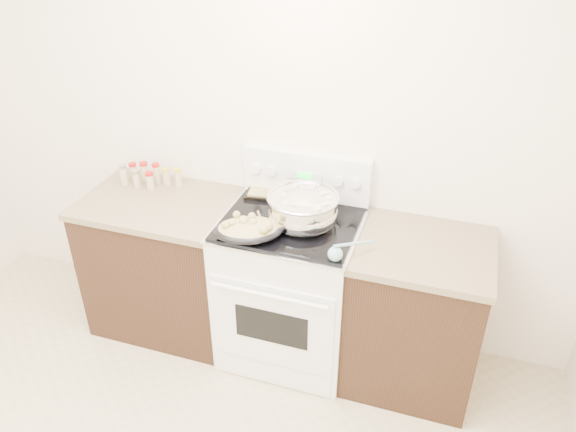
% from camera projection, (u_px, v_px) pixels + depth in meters
% --- Properties ---
extents(room_shell, '(4.10, 3.60, 2.75)m').
position_uv_depth(room_shell, '(29.00, 219.00, 1.65)').
color(room_shell, white).
rests_on(room_shell, ground).
extents(counter_left, '(0.93, 0.67, 0.92)m').
position_uv_depth(counter_left, '(168.00, 263.00, 3.58)').
color(counter_left, black).
rests_on(counter_left, ground).
extents(counter_right, '(0.73, 0.67, 0.92)m').
position_uv_depth(counter_right, '(414.00, 313.00, 3.16)').
color(counter_right, black).
rests_on(counter_right, ground).
extents(kitchen_range, '(0.78, 0.73, 1.22)m').
position_uv_depth(kitchen_range, '(291.00, 285.00, 3.34)').
color(kitchen_range, white).
rests_on(kitchen_range, ground).
extents(mixing_bowl, '(0.51, 0.51, 0.23)m').
position_uv_depth(mixing_bowl, '(303.00, 210.00, 3.02)').
color(mixing_bowl, silver).
rests_on(mixing_bowl, kitchen_range).
extents(roasting_pan, '(0.43, 0.37, 0.12)m').
position_uv_depth(roasting_pan, '(248.00, 229.00, 2.94)').
color(roasting_pan, black).
rests_on(roasting_pan, kitchen_range).
extents(baking_sheet, '(0.40, 0.31, 0.06)m').
position_uv_depth(baking_sheet, '(279.00, 190.00, 3.36)').
color(baking_sheet, black).
rests_on(baking_sheet, kitchen_range).
extents(wooden_spoon, '(0.15, 0.25, 0.04)m').
position_uv_depth(wooden_spoon, '(252.00, 228.00, 3.01)').
color(wooden_spoon, '#A1754A').
rests_on(wooden_spoon, kitchen_range).
extents(blue_ladle, '(0.20, 0.22, 0.10)m').
position_uv_depth(blue_ladle, '(338.00, 253.00, 2.78)').
color(blue_ladle, '#77A9B2').
rests_on(blue_ladle, kitchen_range).
extents(spice_jars, '(0.38, 0.14, 0.13)m').
position_uv_depth(spice_jars, '(148.00, 175.00, 3.50)').
color(spice_jars, '#BFB28C').
rests_on(spice_jars, counter_left).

